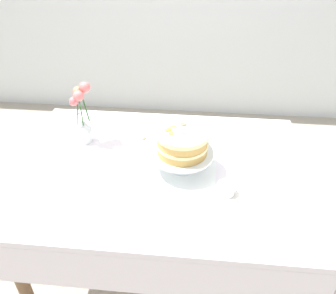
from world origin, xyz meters
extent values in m
plane|color=#9E9384|center=(0.00, 0.00, 0.00)|extent=(12.00, 12.00, 0.00)
cube|color=white|center=(0.00, 0.00, 0.72)|extent=(1.40, 1.00, 0.03)
cube|color=white|center=(0.00, -0.50, 0.60)|extent=(1.40, 0.01, 0.22)
cylinder|color=brown|center=(-0.60, -0.40, 0.35)|extent=(0.06, 0.06, 0.71)
cylinder|color=brown|center=(-0.60, 0.40, 0.35)|extent=(0.06, 0.06, 0.71)
cylinder|color=brown|center=(0.60, 0.40, 0.35)|extent=(0.06, 0.06, 0.71)
cube|color=white|center=(0.11, -0.01, 0.74)|extent=(0.33, 0.33, 0.00)
cylinder|color=silver|center=(0.11, -0.01, 0.75)|extent=(0.11, 0.11, 0.01)
cylinder|color=silver|center=(0.11, -0.01, 0.79)|extent=(0.03, 0.03, 0.07)
cylinder|color=silver|center=(0.11, -0.01, 0.83)|extent=(0.29, 0.29, 0.01)
cylinder|color=tan|center=(0.11, -0.01, 0.86)|extent=(0.23, 0.23, 0.04)
cylinder|color=beige|center=(0.11, -0.01, 0.88)|extent=(0.23, 0.23, 0.01)
cylinder|color=tan|center=(0.11, -0.01, 0.91)|extent=(0.23, 0.23, 0.04)
cylinder|color=beige|center=(0.11, -0.01, 0.94)|extent=(0.24, 0.24, 0.02)
ellipsoid|color=#E56B51|center=(0.11, 0.05, 0.95)|extent=(0.03, 0.02, 0.01)
ellipsoid|color=pink|center=(0.05, -0.06, 0.95)|extent=(0.03, 0.03, 0.00)
ellipsoid|color=pink|center=(0.11, 0.02, 0.95)|extent=(0.03, 0.03, 0.01)
ellipsoid|color=yellow|center=(0.06, 0.03, 0.95)|extent=(0.03, 0.02, 0.00)
ellipsoid|color=pink|center=(0.11, -0.01, 0.95)|extent=(0.04, 0.04, 0.01)
ellipsoid|color=yellow|center=(0.10, 0.05, 0.95)|extent=(0.02, 0.03, 0.00)
ellipsoid|color=pink|center=(0.07, 0.01, 0.95)|extent=(0.03, 0.03, 0.00)
ellipsoid|color=#E56B51|center=(0.05, 0.01, 0.95)|extent=(0.03, 0.03, 0.00)
ellipsoid|color=yellow|center=(0.04, 0.00, 0.95)|extent=(0.04, 0.04, 0.01)
ellipsoid|color=yellow|center=(0.06, -0.03, 0.95)|extent=(0.03, 0.03, 0.00)
cylinder|color=silver|center=(-0.41, 0.17, 0.78)|extent=(0.07, 0.07, 0.07)
cone|color=silver|center=(-0.41, 0.17, 0.84)|extent=(0.09, 0.09, 0.06)
cylinder|color=#2D6028|center=(-0.38, 0.18, 0.95)|extent=(0.03, 0.01, 0.20)
sphere|color=#E26C6A|center=(-0.37, 0.18, 1.05)|extent=(0.05, 0.05, 0.05)
cylinder|color=#2D6028|center=(-0.39, 0.19, 0.95)|extent=(0.02, 0.03, 0.19)
sphere|color=#E06863|center=(-0.38, 0.21, 1.04)|extent=(0.05, 0.05, 0.05)
cylinder|color=#2D6028|center=(-0.41, 0.18, 0.94)|extent=(0.01, 0.02, 0.17)
sphere|color=#F37D5A|center=(-0.41, 0.19, 1.02)|extent=(0.05, 0.05, 0.05)
cylinder|color=#2D6028|center=(-0.42, 0.17, 0.92)|extent=(0.02, 0.01, 0.13)
sphere|color=#DF766B|center=(-0.43, 0.17, 0.98)|extent=(0.05, 0.05, 0.05)
cylinder|color=#2D6028|center=(-0.42, 0.16, 0.92)|extent=(0.02, 0.02, 0.14)
sphere|color=#E6686B|center=(-0.43, 0.15, 0.99)|extent=(0.04, 0.04, 0.04)
ellipsoid|color=#236B2D|center=(-0.42, 0.17, 0.91)|extent=(0.04, 0.05, 0.01)
cylinder|color=#2D6028|center=(-0.40, 0.16, 0.94)|extent=(0.01, 0.02, 0.17)
sphere|color=#E56E6C|center=(-0.40, 0.15, 1.02)|extent=(0.05, 0.05, 0.05)
cylinder|color=white|center=(0.31, -0.16, 0.74)|extent=(0.13, 0.13, 0.01)
cylinder|color=white|center=(0.31, -0.16, 0.77)|extent=(0.08, 0.08, 0.05)
torus|color=white|center=(0.36, -0.16, 0.77)|extent=(0.03, 0.01, 0.03)
ellipsoid|color=#E56B51|center=(0.23, 0.22, 0.74)|extent=(0.03, 0.04, 0.00)
ellipsoid|color=#E56B51|center=(-0.11, 0.23, 0.74)|extent=(0.03, 0.04, 0.01)
camera|label=1|loc=(0.17, -1.27, 1.77)|focal=37.03mm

